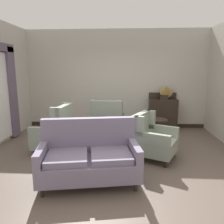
{
  "coord_description": "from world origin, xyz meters",
  "views": [
    {
      "loc": [
        0.3,
        -4.44,
        1.89
      ],
      "look_at": [
        -0.0,
        0.49,
        0.9
      ],
      "focal_mm": 34.96,
      "sensor_mm": 36.0,
      "label": 1
    }
  ],
  "objects": [
    {
      "name": "armchair_foreground_right",
      "position": [
        0.88,
        0.03,
        0.42
      ],
      "size": [
        1.06,
        1.05,
        0.97
      ],
      "rotation": [
        0.0,
        0.0,
        7.41
      ],
      "color": "gray",
      "rests_on": "ground"
    },
    {
      "name": "coffee_table",
      "position": [
        -0.08,
        0.3,
        0.42
      ],
      "size": [
        0.95,
        0.95,
        0.5
      ],
      "color": "black",
      "rests_on": "ground"
    },
    {
      "name": "settee",
      "position": [
        -0.29,
        -1.02,
        0.42
      ],
      "size": [
        1.75,
        1.11,
        1.04
      ],
      "rotation": [
        0.0,
        0.0,
        0.17
      ],
      "color": "slate",
      "rests_on": "ground"
    },
    {
      "name": "baseboard_back",
      "position": [
        0.0,
        2.58,
        0.06
      ],
      "size": [
        5.8,
        0.03,
        0.12
      ],
      "primitive_type": "cube",
      "color": "black",
      "rests_on": "ground"
    },
    {
      "name": "gramophone",
      "position": [
        1.54,
        2.25,
        1.24
      ],
      "size": [
        0.46,
        0.56,
        0.57
      ],
      "color": "black",
      "rests_on": "sideboard"
    },
    {
      "name": "ground",
      "position": [
        0.0,
        0.0,
        0.0
      ],
      "size": [
        8.11,
        8.11,
        0.0
      ],
      "primitive_type": "plane",
      "color": "brown"
    },
    {
      "name": "armchair_beside_settee",
      "position": [
        -1.27,
        0.25,
        0.47
      ],
      "size": [
        0.84,
        0.81,
        1.1
      ],
      "rotation": [
        0.0,
        0.0,
        4.63
      ],
      "color": "gray",
      "rests_on": "ground"
    },
    {
      "name": "porcelain_vase",
      "position": [
        -0.04,
        0.24,
        0.64
      ],
      "size": [
        0.15,
        0.15,
        0.35
      ],
      "color": "#4C7A66",
      "rests_on": "coffee_table"
    },
    {
      "name": "armchair_near_window",
      "position": [
        -0.19,
        1.57,
        0.44
      ],
      "size": [
        0.9,
        0.93,
        1.05
      ],
      "rotation": [
        0.0,
        0.0,
        3.08
      ],
      "color": "gray",
      "rests_on": "ground"
    },
    {
      "name": "wall_back",
      "position": [
        0.0,
        2.64,
        1.55
      ],
      "size": [
        5.96,
        0.08,
        3.1
      ],
      "primitive_type": "cube",
      "color": "#BCB7AD",
      "rests_on": "ground"
    },
    {
      "name": "sideboard",
      "position": [
        1.48,
        2.34,
        0.54
      ],
      "size": [
        0.85,
        0.4,
        1.15
      ],
      "color": "black",
      "rests_on": "ground"
    },
    {
      "name": "side_table",
      "position": [
        1.08,
        0.89,
        0.4
      ],
      "size": [
        0.54,
        0.54,
        0.66
      ],
      "color": "black",
      "rests_on": "ground"
    }
  ]
}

